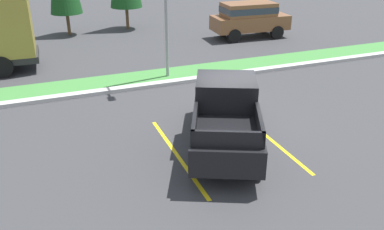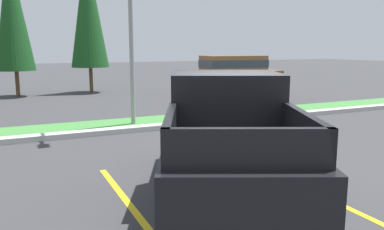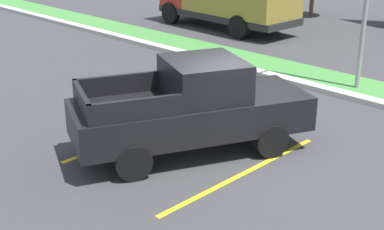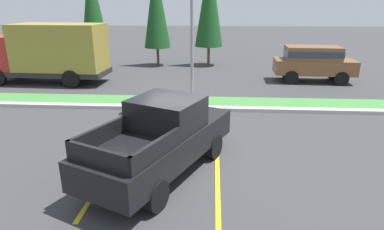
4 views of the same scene
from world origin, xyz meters
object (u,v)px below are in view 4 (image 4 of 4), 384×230
object	(u,v)px
street_light	(192,11)
cypress_tree_left_inner	(156,5)
cypress_tree_leftmost	(92,5)
cargo_truck_distant	(50,51)
suv_distant	(313,61)
cypress_tree_center	(209,1)
pickup_truck_main	(162,138)

from	to	relation	value
street_light	cypress_tree_left_inner	bearing A→B (deg)	107.75
street_light	cypress_tree_leftmost	distance (m)	12.11
cargo_truck_distant	suv_distant	xyz separation A→B (m)	(15.41, 1.27, -0.61)
cypress_tree_center	street_light	bearing A→B (deg)	-93.30
cypress_tree_left_inner	cypress_tree_center	size ratio (longest dim) A/B	0.94
suv_distant	street_light	world-z (taller)	street_light
cypress_tree_leftmost	cypress_tree_center	size ratio (longest dim) A/B	0.94
pickup_truck_main	cypress_tree_leftmost	xyz separation A→B (m)	(-7.30, 15.87, 3.35)
street_light	cypress_tree_center	world-z (taller)	cypress_tree_center
pickup_truck_main	cargo_truck_distant	xyz separation A→B (m)	(-8.14, 10.46, 0.81)
street_light	cypress_tree_left_inner	xyz separation A→B (m)	(-3.21, 10.04, 0.17)
cypress_tree_leftmost	suv_distant	bearing A→B (deg)	-15.86
pickup_truck_main	street_light	world-z (taller)	street_light
pickup_truck_main	cypress_tree_left_inner	xyz separation A→B (m)	(-2.84, 16.54, 3.33)
cypress_tree_leftmost	cypress_tree_center	distance (m)	8.33
cypress_tree_leftmost	cypress_tree_left_inner	size ratio (longest dim) A/B	1.00
cypress_tree_leftmost	cypress_tree_left_inner	world-z (taller)	cypress_tree_leftmost
cargo_truck_distant	cypress_tree_left_inner	world-z (taller)	cypress_tree_left_inner
street_light	cypress_tree_leftmost	bearing A→B (deg)	129.34
cargo_truck_distant	cypress_tree_center	distance (m)	11.46
street_light	pickup_truck_main	bearing A→B (deg)	-93.30
cargo_truck_distant	cypress_tree_left_inner	bearing A→B (deg)	48.90
suv_distant	pickup_truck_main	bearing A→B (deg)	-121.77
suv_distant	cypress_tree_left_inner	distance (m)	11.62
street_light	cypress_tree_leftmost	size ratio (longest dim) A/B	0.98
suv_distant	cypress_tree_leftmost	distance (m)	15.47
pickup_truck_main	suv_distant	world-z (taller)	same
cypress_tree_leftmost	cypress_tree_center	xyz separation A→B (m)	(8.27, 0.96, 0.26)
suv_distant	cypress_tree_left_inner	bearing A→B (deg)	154.54
street_light	cypress_tree_leftmost	xyz separation A→B (m)	(-7.68, 9.36, 0.19)
suv_distant	cypress_tree_center	xyz separation A→B (m)	(-6.30, 5.10, 3.41)
cargo_truck_distant	street_light	world-z (taller)	street_light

